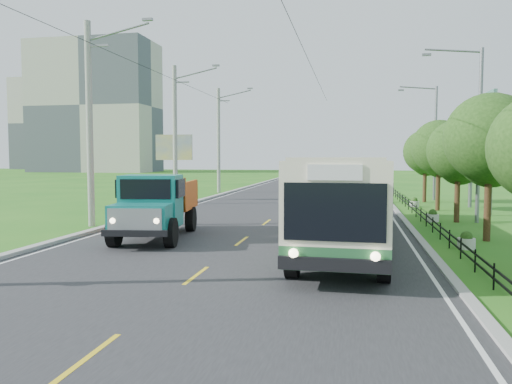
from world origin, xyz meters
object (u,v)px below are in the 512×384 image
(pole_far, at_px, (219,140))
(tree_fourth, at_px, (459,154))
(pole_mid, at_px, (176,134))
(streetlight_mid, at_px, (476,128))
(planter_mid, at_px, (433,216))
(dump_truck, at_px, (157,202))
(tree_back, at_px, (426,154))
(planter_far, at_px, (414,203))
(bus, at_px, (347,192))
(tree_fifth, at_px, (439,150))
(billboard_right, at_px, (481,126))
(tree_third, at_px, (490,143))
(pole_near, at_px, (90,123))
(streetlight_far, at_px, (433,138))
(billboard_left, at_px, (174,152))
(planter_near, at_px, (466,241))

(pole_far, distance_m, tree_fourth, 26.20)
(pole_mid, relative_size, streetlight_mid, 1.10)
(planter_mid, xyz_separation_m, dump_truck, (-12.32, -7.81, 1.24))
(tree_back, bearing_deg, pole_mid, -164.16)
(tree_back, relative_size, planter_far, 8.21)
(pole_far, bearing_deg, tree_back, -20.74)
(tree_fourth, relative_size, bus, 0.31)
(pole_mid, height_order, planter_far, pole_mid)
(tree_fifth, height_order, dump_truck, tree_fifth)
(tree_fourth, relative_size, billboard_right, 0.74)
(dump_truck, bearing_deg, tree_fourth, 22.35)
(tree_third, relative_size, planter_far, 8.96)
(tree_third, bearing_deg, pole_near, 177.29)
(streetlight_mid, xyz_separation_m, streetlight_far, (0.00, 14.00, 0.00))
(planter_mid, bearing_deg, billboard_left, 151.08)
(streetlight_mid, height_order, billboard_left, streetlight_mid)
(pole_near, xyz_separation_m, tree_back, (18.12, 17.14, -1.44))
(planter_near, bearing_deg, streetlight_far, 84.70)
(tree_third, relative_size, tree_fourth, 1.11)
(pole_far, bearing_deg, streetlight_far, -14.81)
(billboard_left, distance_m, billboard_right, 22.21)
(dump_truck, bearing_deg, pole_mid, 99.05)
(pole_mid, bearing_deg, tree_fifth, -2.71)
(planter_mid, bearing_deg, pole_mid, 157.46)
(streetlight_mid, bearing_deg, billboard_left, 153.60)
(planter_near, xyz_separation_m, planter_mid, (0.00, 8.00, 0.00))
(tree_third, xyz_separation_m, tree_fourth, (-0.00, 6.00, -0.40))
(pole_near, bearing_deg, tree_third, -2.71)
(pole_far, height_order, streetlight_mid, pole_far)
(tree_third, bearing_deg, billboard_right, 78.36)
(planter_far, relative_size, bus, 0.04)
(tree_third, relative_size, billboard_right, 0.82)
(tree_third, relative_size, dump_truck, 0.90)
(planter_near, xyz_separation_m, billboard_right, (3.70, 14.00, 5.06))
(tree_third, bearing_deg, tree_fifth, 90.00)
(pole_near, relative_size, planter_near, 14.93)
(streetlight_far, distance_m, billboard_right, 8.18)
(tree_fourth, distance_m, planter_near, 8.87)
(streetlight_mid, relative_size, billboard_right, 1.24)
(tree_fifth, relative_size, bus, 0.34)
(tree_fifth, bearing_deg, billboard_left, 168.72)
(streetlight_mid, xyz_separation_m, planter_mid, (-2.04, -0.00, -4.62))
(streetlight_far, bearing_deg, pole_mid, -159.68)
(planter_mid, bearing_deg, planter_near, -90.00)
(pole_near, height_order, streetlight_mid, pole_near)
(pole_far, bearing_deg, pole_near, -90.00)
(billboard_right, bearing_deg, bus, -122.56)
(billboard_right, bearing_deg, pole_near, -151.86)
(pole_mid, height_order, planter_mid, pole_mid)
(billboard_left, bearing_deg, planter_mid, -28.92)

